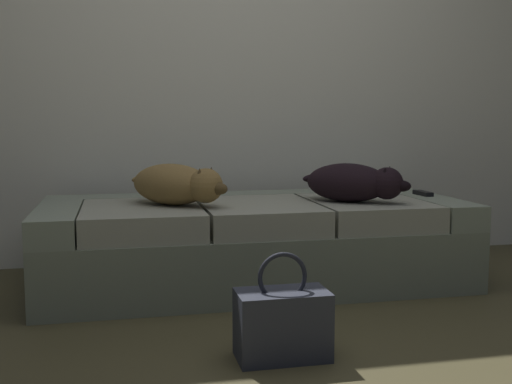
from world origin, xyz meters
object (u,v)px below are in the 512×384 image
(tv_remote, at_px, (423,193))
(handbag, at_px, (282,323))
(couch, at_px, (254,242))
(dog_dark, at_px, (354,183))
(dog_tan, at_px, (177,184))

(tv_remote, xyz_separation_m, handbag, (-1.06, -1.04, -0.31))
(couch, xyz_separation_m, dog_dark, (0.47, -0.16, 0.31))
(dog_tan, relative_size, dog_dark, 0.98)
(couch, relative_size, dog_dark, 4.18)
(dog_tan, relative_size, tv_remote, 3.27)
(dog_tan, height_order, dog_dark, dog_tan)
(couch, distance_m, handbag, 1.02)
(couch, xyz_separation_m, handbag, (-0.12, -1.01, -0.08))
(dog_tan, xyz_separation_m, tv_remote, (1.33, 0.10, -0.09))
(dog_tan, bearing_deg, handbag, -73.77)
(dog_dark, distance_m, handbag, 1.11)
(tv_remote, bearing_deg, couch, 179.78)
(tv_remote, relative_size, handbag, 0.40)
(dog_tan, bearing_deg, tv_remote, 4.50)
(dog_dark, xyz_separation_m, tv_remote, (0.47, 0.18, -0.09))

